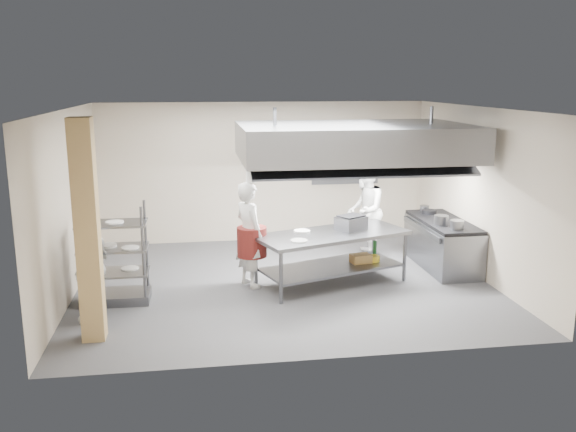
{
  "coord_description": "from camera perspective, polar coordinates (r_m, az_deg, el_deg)",
  "views": [
    {
      "loc": [
        -1.47,
        -9.98,
        3.47
      ],
      "look_at": [
        0.1,
        0.2,
        1.15
      ],
      "focal_mm": 38.0,
      "sensor_mm": 36.0,
      "label": 1
    }
  ],
  "objects": [
    {
      "name": "pass_rack",
      "position": [
        9.95,
        -16.0,
        -3.4
      ],
      "size": [
        1.06,
        0.63,
        1.58
      ],
      "primitive_type": null,
      "rotation": [
        0.0,
        0.0,
        -0.01
      ],
      "color": "slate",
      "rests_on": "floor"
    },
    {
      "name": "ceiling",
      "position": [
        10.1,
        -0.38,
        10.04
      ],
      "size": [
        7.0,
        7.0,
        0.0
      ],
      "primitive_type": "plane",
      "rotation": [
        3.14,
        0.0,
        0.0
      ],
      "color": "silver",
      "rests_on": "wall_back"
    },
    {
      "name": "wall_right",
      "position": [
        11.32,
        17.45,
        2.09
      ],
      "size": [
        0.0,
        6.0,
        6.0
      ],
      "primitive_type": "plane",
      "rotation": [
        1.57,
        0.0,
        -1.57
      ],
      "color": "#BBAB94",
      "rests_on": "ground"
    },
    {
      "name": "chef_plating",
      "position": [
        9.29,
        -17.91,
        -4.44
      ],
      "size": [
        0.62,
        1.04,
        1.66
      ],
      "primitive_type": "imported",
      "rotation": [
        0.0,
        0.0,
        -1.81
      ],
      "color": "silver",
      "rests_on": "floor"
    },
    {
      "name": "chef_line",
      "position": [
        12.06,
        7.2,
        0.52
      ],
      "size": [
        0.99,
        1.11,
        1.89
      ],
      "primitive_type": "imported",
      "rotation": [
        0.0,
        0.0,
        -1.92
      ],
      "color": "white",
      "rests_on": "floor"
    },
    {
      "name": "wall_back",
      "position": [
        13.21,
        -2.27,
        4.11
      ],
      "size": [
        7.0,
        0.0,
        7.0
      ],
      "primitive_type": "plane",
      "rotation": [
        1.57,
        0.0,
        0.0
      ],
      "color": "#BBAB94",
      "rests_on": "ground"
    },
    {
      "name": "wicker_basket",
      "position": [
        10.78,
        6.82,
        -3.97
      ],
      "size": [
        0.38,
        0.29,
        0.15
      ],
      "primitive_type": "cube",
      "rotation": [
        0.0,
        0.0,
        0.18
      ],
      "color": "olive",
      "rests_on": "island_undershelf"
    },
    {
      "name": "wall_left",
      "position": [
        10.37,
        -19.87,
        0.99
      ],
      "size": [
        0.0,
        6.0,
        6.0
      ],
      "primitive_type": "plane",
      "rotation": [
        1.57,
        0.0,
        1.57
      ],
      "color": "#BBAB94",
      "rests_on": "ground"
    },
    {
      "name": "floor",
      "position": [
        10.67,
        -0.35,
        -6.28
      ],
      "size": [
        7.0,
        7.0,
        0.0
      ],
      "primitive_type": "plane",
      "color": "#3D3D3F",
      "rests_on": "ground"
    },
    {
      "name": "stockpot",
      "position": [
        11.3,
        14.14,
        -0.38
      ],
      "size": [
        0.25,
        0.25,
        0.18
      ],
      "primitive_type": "cylinder",
      "color": "gray",
      "rests_on": "range_top"
    },
    {
      "name": "column",
      "position": [
        8.44,
        -18.26,
        -1.44
      ],
      "size": [
        0.3,
        0.3,
        3.0
      ],
      "primitive_type": "cube",
      "color": "tan",
      "rests_on": "floor"
    },
    {
      "name": "island",
      "position": [
        10.52,
        4.09,
        -3.98
      ],
      "size": [
        2.81,
        1.88,
        0.91
      ],
      "primitive_type": null,
      "rotation": [
        0.0,
        0.0,
        0.34
      ],
      "color": "slate",
      "rests_on": "floor"
    },
    {
      "name": "cooking_range",
      "position": [
        11.83,
        14.22,
        -2.64
      ],
      "size": [
        0.8,
        2.0,
        0.84
      ],
      "primitive_type": "cube",
      "color": "slate",
      "rests_on": "floor"
    },
    {
      "name": "hood_strip_a",
      "position": [
        10.64,
        1.46,
        5.19
      ],
      "size": [
        1.6,
        0.12,
        0.04
      ],
      "primitive_type": "cube",
      "color": "white",
      "rests_on": "exhaust_hood"
    },
    {
      "name": "range_top",
      "position": [
        11.72,
        14.34,
        -0.52
      ],
      "size": [
        0.78,
        1.96,
        0.06
      ],
      "primitive_type": "cube",
      "color": "black",
      "rests_on": "cooking_range"
    },
    {
      "name": "griddle",
      "position": [
        10.61,
        5.92,
        -0.67
      ],
      "size": [
        0.6,
        0.56,
        0.23
      ],
      "primitive_type": "cube",
      "rotation": [
        0.0,
        0.0,
        0.55
      ],
      "color": "gray",
      "rests_on": "island_worktop"
    },
    {
      "name": "exhaust_hood",
      "position": [
        10.8,
        6.21,
        6.94
      ],
      "size": [
        4.0,
        2.5,
        0.6
      ],
      "primitive_type": "cube",
      "color": "slate",
      "rests_on": "ceiling"
    },
    {
      "name": "plate_stack",
      "position": [
        10.03,
        -15.9,
        -4.95
      ],
      "size": [
        0.28,
        0.28,
        0.05
      ],
      "primitive_type": "cylinder",
      "color": "white",
      "rests_on": "pass_rack"
    },
    {
      "name": "wall_shelf",
      "position": [
        13.38,
        5.51,
        4.17
      ],
      "size": [
        1.5,
        0.28,
        0.04
      ],
      "primitive_type": "cube",
      "color": "slate",
      "rests_on": "wall_back"
    },
    {
      "name": "hood_strip_b",
      "position": [
        11.1,
        10.68,
        5.29
      ],
      "size": [
        1.6,
        0.12,
        0.04
      ],
      "primitive_type": "cube",
      "color": "white",
      "rests_on": "exhaust_hood"
    },
    {
      "name": "island_undershelf",
      "position": [
        10.57,
        4.07,
        -4.78
      ],
      "size": [
        2.58,
        1.71,
        0.04
      ],
      "primitive_type": "cube",
      "rotation": [
        0.0,
        0.0,
        0.34
      ],
      "color": "slate",
      "rests_on": "island"
    },
    {
      "name": "island_worktop",
      "position": [
        10.41,
        4.12,
        -1.74
      ],
      "size": [
        2.81,
        1.88,
        0.06
      ],
      "primitive_type": "cube",
      "rotation": [
        0.0,
        0.0,
        0.34
      ],
      "color": "slate",
      "rests_on": "island"
    },
    {
      "name": "chef_head",
      "position": [
        10.3,
        -3.65,
        -1.74
      ],
      "size": [
        0.68,
        0.78,
        1.81
      ],
      "primitive_type": "imported",
      "rotation": [
        0.0,
        0.0,
        2.02
      ],
      "color": "white",
      "rests_on": "floor"
    }
  ]
}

